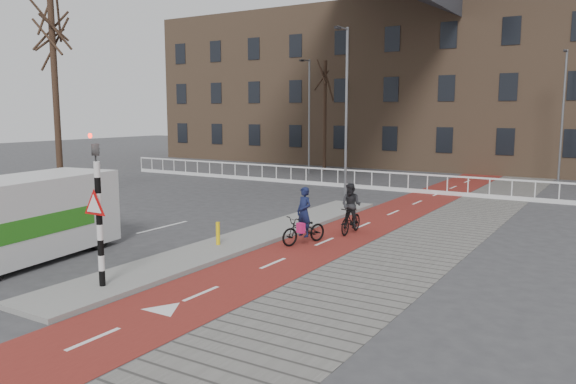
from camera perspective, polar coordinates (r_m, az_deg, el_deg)
The scene contains 16 objects.
ground at distance 14.75m, azimuth -10.78°, elevation -8.12°, with size 120.00×120.00×0.00m, color #38383A.
bike_lane at distance 22.36m, azimuth 9.71°, elevation -2.49°, with size 2.50×60.00×0.01m, color maroon.
sidewalk at distance 21.50m, azimuth 16.66°, elevation -3.15°, with size 3.00×60.00×0.01m, color slate.
curb_island at distance 18.18m, azimuth -3.93°, elevation -4.68°, with size 1.80×16.00×0.12m, color gray.
traffic_signal at distance 13.38m, azimuth -18.75°, elevation -1.36°, with size 0.80×0.80×3.68m.
bollard at distance 17.05m, azimuth -7.13°, elevation -4.19°, with size 0.12×0.12×0.69m, color yellow.
cyclist_near at distance 17.45m, azimuth 1.64°, elevation -3.37°, with size 1.12×1.79×1.79m.
cyclist_far at distance 19.01m, azimuth 6.42°, elevation -2.12°, with size 0.73×1.57×1.71m.
van at distance 17.06m, azimuth -25.40°, elevation -2.35°, with size 2.88×5.64×2.32m.
railing at distance 31.30m, azimuth 3.44°, elevation 1.22°, with size 28.00×0.10×0.99m.
townhouse_row at distance 44.41m, azimuth 15.27°, elevation 12.72°, with size 46.00×10.00×15.90m.
tree_left at distance 26.59m, azimuth -22.49°, elevation 8.39°, with size 0.27×0.27×8.95m, color black.
tree_mid at distance 39.34m, azimuth 3.75°, elevation 7.71°, with size 0.25×0.25×7.55m, color black.
streetlight_near at distance 26.25m, azimuth 5.94°, elevation 7.79°, with size 0.12×0.12×7.87m, color slate.
streetlight_left at distance 37.23m, azimuth 2.17°, elevation 7.61°, with size 0.12×0.12×7.44m, color slate.
streetlight_right at distance 35.00m, azimuth 26.11°, elevation 6.76°, with size 0.12×0.12×7.45m, color slate.
Camera 1 is at (9.59, -10.43, 4.12)m, focal length 35.00 mm.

